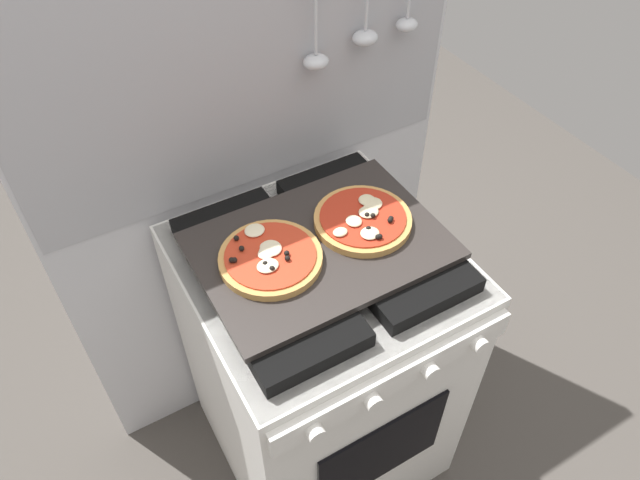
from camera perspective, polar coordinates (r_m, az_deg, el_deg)
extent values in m
plane|color=#4C4742|center=(2.06, 0.00, -18.30)|extent=(4.00, 4.00, 0.00)
cube|color=silver|center=(1.62, -5.95, 3.62)|extent=(1.10, 0.03, 1.55)
cube|color=#ADADB2|center=(1.38, -6.84, 14.84)|extent=(1.08, 0.00, 0.56)
cylinder|color=silver|center=(1.36, -0.42, 20.97)|extent=(0.01, 0.01, 0.19)
ellipsoid|color=silver|center=(1.41, -0.39, 16.76)|extent=(0.06, 0.05, 0.03)
ellipsoid|color=silver|center=(1.46, 4.35, 18.81)|extent=(0.06, 0.05, 0.03)
ellipsoid|color=silver|center=(1.52, 8.34, 19.80)|extent=(0.06, 0.05, 0.03)
cube|color=white|center=(1.69, 0.00, -11.87)|extent=(0.60, 0.60, 0.86)
cube|color=black|center=(1.35, 0.00, -2.14)|extent=(0.59, 0.59, 0.01)
cube|color=black|center=(1.29, -5.42, -3.66)|extent=(0.24, 0.51, 0.04)
cube|color=black|center=(1.38, 5.04, 0.74)|extent=(0.24, 0.51, 0.04)
cube|color=white|center=(1.24, 7.37, -13.07)|extent=(0.58, 0.02, 0.07)
cylinder|color=silver|center=(1.17, -0.42, -18.12)|extent=(0.04, 0.02, 0.04)
cylinder|color=silver|center=(1.21, 5.15, -15.29)|extent=(0.04, 0.02, 0.04)
cylinder|color=silver|center=(1.26, 10.59, -12.31)|extent=(0.04, 0.02, 0.04)
cylinder|color=silver|center=(1.32, 15.11, -9.69)|extent=(0.04, 0.02, 0.04)
cube|color=black|center=(1.55, 5.97, -19.66)|extent=(0.36, 0.01, 0.28)
cube|color=#2D2826|center=(1.31, 0.00, -0.55)|extent=(0.54, 0.38, 0.02)
cylinder|color=tan|center=(1.26, -4.77, -1.77)|extent=(0.22, 0.22, 0.02)
cylinder|color=red|center=(1.25, -4.80, -1.43)|extent=(0.20, 0.20, 0.00)
ellipsoid|color=beige|center=(1.26, -4.75, -0.78)|extent=(0.05, 0.05, 0.01)
ellipsoid|color=beige|center=(1.26, -5.17, -1.02)|extent=(0.03, 0.03, 0.01)
ellipsoid|color=beige|center=(1.26, -5.10, -0.67)|extent=(0.03, 0.03, 0.01)
ellipsoid|color=beige|center=(1.25, -5.22, -1.31)|extent=(0.04, 0.03, 0.01)
ellipsoid|color=beige|center=(1.30, -6.32, 0.93)|extent=(0.04, 0.04, 0.01)
ellipsoid|color=beige|center=(1.23, -5.05, -2.48)|extent=(0.05, 0.04, 0.01)
sphere|color=black|center=(1.29, -8.05, 0.19)|extent=(0.01, 0.01, 0.01)
sphere|color=black|center=(1.24, -8.50, -1.92)|extent=(0.01, 0.01, 0.01)
sphere|color=black|center=(1.26, -7.56, -0.81)|extent=(0.01, 0.01, 0.01)
sphere|color=black|center=(1.24, -8.23, -1.92)|extent=(0.01, 0.01, 0.01)
sphere|color=black|center=(1.23, -5.30, -2.29)|extent=(0.01, 0.01, 0.01)
sphere|color=black|center=(1.24, -3.22, -1.27)|extent=(0.01, 0.01, 0.01)
sphere|color=black|center=(1.23, -3.15, -1.77)|extent=(0.01, 0.01, 0.01)
sphere|color=black|center=(1.22, -4.63, -2.75)|extent=(0.01, 0.01, 0.01)
cylinder|color=tan|center=(1.34, 4.12, 1.92)|extent=(0.22, 0.22, 0.02)
cylinder|color=#B72D19|center=(1.34, 4.15, 2.26)|extent=(0.20, 0.20, 0.00)
ellipsoid|color=beige|center=(1.36, 5.10, 3.51)|extent=(0.04, 0.04, 0.01)
ellipsoid|color=beige|center=(1.29, 4.82, 0.66)|extent=(0.04, 0.04, 0.01)
ellipsoid|color=beige|center=(1.37, 4.53, 3.86)|extent=(0.04, 0.04, 0.01)
ellipsoid|color=beige|center=(1.29, 1.96, 0.77)|extent=(0.03, 0.03, 0.01)
ellipsoid|color=beige|center=(1.34, 4.70, 2.72)|extent=(0.05, 0.04, 0.01)
ellipsoid|color=beige|center=(1.32, 3.23, 1.88)|extent=(0.04, 0.04, 0.01)
sphere|color=black|center=(1.33, 5.11, 2.35)|extent=(0.01, 0.01, 0.01)
sphere|color=black|center=(1.28, 5.60, 0.30)|extent=(0.01, 0.01, 0.01)
sphere|color=black|center=(1.30, 4.68, 1.10)|extent=(0.01, 0.01, 0.01)
sphere|color=black|center=(1.33, 6.84, 2.08)|extent=(0.01, 0.01, 0.01)
sphere|color=black|center=(1.32, 6.75, 1.90)|extent=(0.01, 0.01, 0.01)
sphere|color=black|center=(1.33, 4.60, 2.35)|extent=(0.01, 0.01, 0.01)
sphere|color=black|center=(1.28, 5.78, 0.34)|extent=(0.01, 0.01, 0.01)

